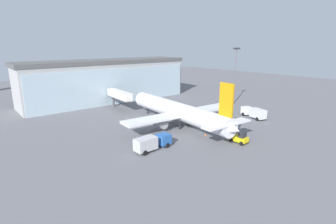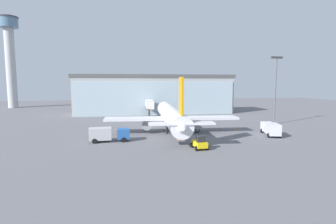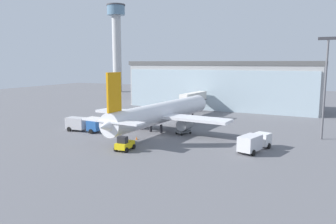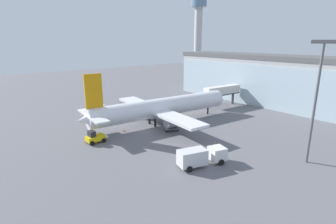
{
  "view_description": "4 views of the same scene",
  "coord_description": "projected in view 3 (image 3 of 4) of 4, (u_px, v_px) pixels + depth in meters",
  "views": [
    {
      "loc": [
        -41.75,
        -37.62,
        18.69
      ],
      "look_at": [
        -4.24,
        5.83,
        3.74
      ],
      "focal_mm": 28.0,
      "sensor_mm": 36.0,
      "label": 1
    },
    {
      "loc": [
        -13.28,
        -51.11,
        10.91
      ],
      "look_at": [
        -2.29,
        4.85,
        4.51
      ],
      "focal_mm": 28.0,
      "sensor_mm": 36.0,
      "label": 2
    },
    {
      "loc": [
        26.77,
        -51.76,
        13.35
      ],
      "look_at": [
        0.02,
        5.2,
        3.8
      ],
      "focal_mm": 35.0,
      "sensor_mm": 36.0,
      "label": 3
    },
    {
      "loc": [
        41.79,
        -28.12,
        17.45
      ],
      "look_at": [
        1.58,
        4.97,
        3.29
      ],
      "focal_mm": 28.0,
      "sensor_mm": 36.0,
      "label": 4
    }
  ],
  "objects": [
    {
      "name": "airplane",
      "position": [
        161.0,
        113.0,
        64.37
      ],
      "size": [
        29.16,
        36.37,
        11.83
      ],
      "rotation": [
        0.0,
        0.0,
        1.48
      ],
      "color": "silver",
      "rests_on": "ground"
    },
    {
      "name": "safety_cone_wingtip",
      "position": [
        240.0,
        137.0,
        58.12
      ],
      "size": [
        0.36,
        0.36,
        0.55
      ],
      "primitive_type": "cone",
      "color": "orange",
      "rests_on": "ground"
    },
    {
      "name": "fuel_truck",
      "position": [
        254.0,
        142.0,
        49.47
      ],
      "size": [
        4.12,
        7.62,
        2.65
      ],
      "rotation": [
        0.0,
        0.0,
        1.29
      ],
      "color": "silver",
      "rests_on": "ground"
    },
    {
      "name": "jet_bridge",
      "position": [
        194.0,
        98.0,
        85.86
      ],
      "size": [
        3.24,
        12.09,
        5.51
      ],
      "rotation": [
        0.0,
        0.0,
        1.49
      ],
      "color": "silver",
      "rests_on": "ground"
    },
    {
      "name": "terminal_building",
      "position": [
        221.0,
        85.0,
        95.89
      ],
      "size": [
        56.02,
        14.62,
        13.72
      ],
      "rotation": [
        0.0,
        0.0,
        -0.03
      ],
      "color": "#A2A2A2",
      "rests_on": "ground"
    },
    {
      "name": "control_tower",
      "position": [
        117.0,
        39.0,
        146.69
      ],
      "size": [
        8.24,
        8.24,
        38.75
      ],
      "color": "#B8B8B8",
      "rests_on": "ground"
    },
    {
      "name": "baggage_cart",
      "position": [
        183.0,
        131.0,
        61.47
      ],
      "size": [
        2.64,
        3.21,
        1.5
      ],
      "rotation": [
        0.0,
        0.0,
        1.13
      ],
      "color": "slate",
      "rests_on": "ground"
    },
    {
      "name": "ground",
      "position": [
        156.0,
        136.0,
        59.57
      ],
      "size": [
        240.0,
        240.0,
        0.0
      ],
      "primitive_type": "plane",
      "color": "slate"
    },
    {
      "name": "apron_light_mast",
      "position": [
        326.0,
        79.0,
        55.92
      ],
      "size": [
        3.2,
        0.4,
        17.6
      ],
      "color": "#59595E",
      "rests_on": "ground"
    },
    {
      "name": "catering_truck",
      "position": [
        82.0,
        124.0,
        63.75
      ],
      "size": [
        7.35,
        2.64,
        2.65
      ],
      "rotation": [
        0.0,
        0.0,
        0.02
      ],
      "color": "#2659A5",
      "rests_on": "ground"
    },
    {
      "name": "pushback_tug",
      "position": [
        124.0,
        144.0,
        49.97
      ],
      "size": [
        2.26,
        3.26,
        2.3
      ],
      "rotation": [
        0.0,
        0.0,
        1.61
      ],
      "color": "yellow",
      "rests_on": "ground"
    },
    {
      "name": "safety_cone_nose",
      "position": [
        137.0,
        138.0,
        57.14
      ],
      "size": [
        0.36,
        0.36,
        0.55
      ],
      "primitive_type": "cone",
      "color": "orange",
      "rests_on": "ground"
    }
  ]
}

